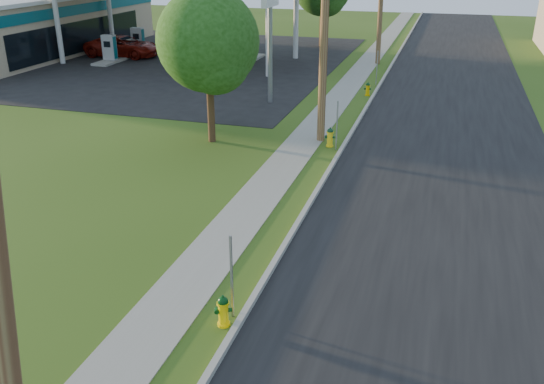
# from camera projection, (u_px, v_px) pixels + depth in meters

# --- Properties ---
(road) EXTENTS (8.00, 120.00, 0.02)m
(road) POSITION_uv_depth(u_px,v_px,m) (441.00, 228.00, 16.64)
(road) COLOR black
(road) RESTS_ON ground
(curb) EXTENTS (0.15, 120.00, 0.15)m
(curb) POSITION_uv_depth(u_px,v_px,m) (306.00, 209.00, 17.68)
(curb) COLOR #9C998E
(curb) RESTS_ON ground
(sidewalk) EXTENTS (1.50, 120.00, 0.03)m
(sidewalk) POSITION_uv_depth(u_px,v_px,m) (253.00, 204.00, 18.17)
(sidewalk) COLOR gray
(sidewalk) RESTS_ON ground
(forecourt) EXTENTS (26.00, 28.00, 0.02)m
(forecourt) POSITION_uv_depth(u_px,v_px,m) (156.00, 59.00, 41.47)
(forecourt) COLOR black
(forecourt) RESTS_ON ground
(utility_pole_mid) EXTENTS (1.40, 0.32, 9.80)m
(utility_pole_mid) POSITION_uv_depth(u_px,v_px,m) (325.00, 18.00, 22.22)
(utility_pole_mid) COLOR brown
(utility_pole_mid) RESTS_ON ground
(sign_post_near) EXTENTS (0.05, 0.04, 2.00)m
(sign_post_near) POSITION_uv_depth(u_px,v_px,m) (232.00, 277.00, 12.28)
(sign_post_near) COLOR gray
(sign_post_near) RESTS_ON ground
(sign_post_mid) EXTENTS (0.05, 0.04, 2.00)m
(sign_post_mid) POSITION_uv_depth(u_px,v_px,m) (337.00, 126.00, 22.66)
(sign_post_mid) COLOR gray
(sign_post_mid) RESTS_ON ground
(sign_post_far) EXTENTS (0.05, 0.04, 2.00)m
(sign_post_far) POSITION_uv_depth(u_px,v_px,m) (377.00, 68.00, 33.40)
(sign_post_far) COLOR gray
(sign_post_far) RESTS_ON ground
(fuel_pump_nw) EXTENTS (1.20, 3.20, 1.90)m
(fuel_pump_nw) POSITION_uv_depth(u_px,v_px,m) (110.00, 52.00, 40.10)
(fuel_pump_nw) COLOR #9C998E
(fuel_pump_nw) RESTS_ON ground
(fuel_pump_ne) EXTENTS (1.20, 3.20, 1.90)m
(fuel_pump_ne) POSITION_uv_depth(u_px,v_px,m) (231.00, 59.00, 37.69)
(fuel_pump_ne) COLOR #9C998E
(fuel_pump_ne) RESTS_ON ground
(fuel_pump_sw) EXTENTS (1.20, 3.20, 1.90)m
(fuel_pump_sw) POSITION_uv_depth(u_px,v_px,m) (138.00, 44.00, 43.62)
(fuel_pump_sw) COLOR #9C998E
(fuel_pump_sw) RESTS_ON ground
(fuel_pump_se) EXTENTS (1.20, 3.20, 1.90)m
(fuel_pump_se) POSITION_uv_depth(u_px,v_px,m) (250.00, 49.00, 41.21)
(fuel_pump_se) COLOR #9C998E
(fuel_pump_se) RESTS_ON ground
(convenience_store) EXTENTS (10.40, 22.40, 4.25)m
(convenience_store) POSITION_uv_depth(u_px,v_px,m) (23.00, 24.00, 43.57)
(convenience_store) COLOR tan
(convenience_store) RESTS_ON ground
(tree_verge) EXTENTS (4.06, 4.06, 6.15)m
(tree_verge) POSITION_uv_depth(u_px,v_px,m) (210.00, 45.00, 22.45)
(tree_verge) COLOR #3D2619
(tree_verge) RESTS_ON ground
(hydrant_near) EXTENTS (0.38, 0.34, 0.75)m
(hydrant_near) POSITION_uv_depth(u_px,v_px,m) (223.00, 311.00, 12.24)
(hydrant_near) COLOR yellow
(hydrant_near) RESTS_ON ground
(hydrant_mid) EXTENTS (0.41, 0.37, 0.81)m
(hydrant_mid) POSITION_uv_depth(u_px,v_px,m) (330.00, 137.00, 23.28)
(hydrant_mid) COLOR yellow
(hydrant_mid) RESTS_ON ground
(hydrant_far) EXTENTS (0.38, 0.34, 0.73)m
(hydrant_far) POSITION_uv_depth(u_px,v_px,m) (368.00, 89.00, 31.32)
(hydrant_far) COLOR #EEB807
(hydrant_far) RESTS_ON ground
(car_red) EXTENTS (5.53, 2.61, 1.53)m
(car_red) POSITION_uv_depth(u_px,v_px,m) (123.00, 46.00, 42.20)
(car_red) COLOR maroon
(car_red) RESTS_ON ground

